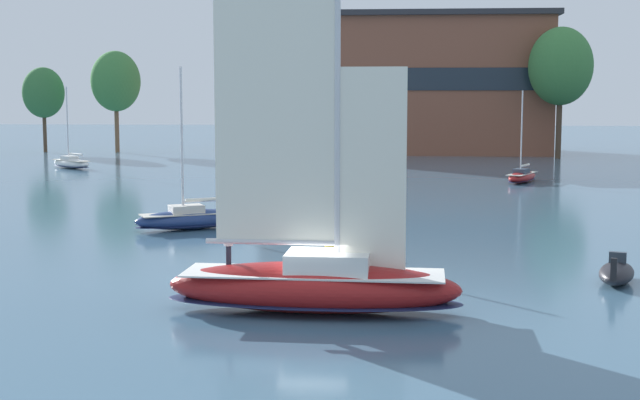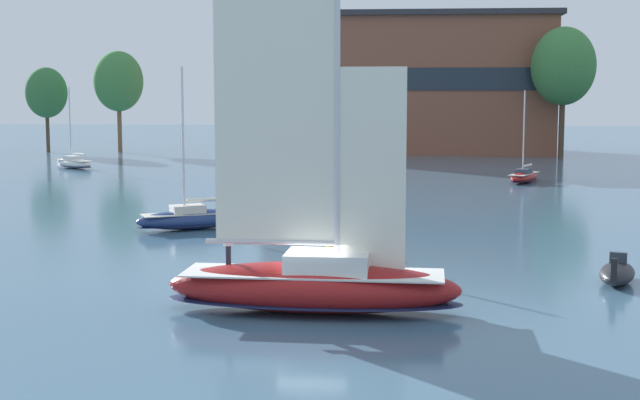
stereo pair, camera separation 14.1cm
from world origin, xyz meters
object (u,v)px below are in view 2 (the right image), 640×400
sailboat_main (314,281)px  tree_shore_left (563,66)px  sailboat_moored_mid_channel (193,218)px  tree_shore_right (118,81)px  sailboat_moored_near_marina (74,163)px  sailboat_moored_far_slip (524,176)px  tree_shore_center (46,93)px  motor_tender (617,273)px  channel_buoy (336,234)px

sailboat_main → tree_shore_left: bearing=73.8°
sailboat_moored_mid_channel → tree_shore_right: bearing=110.6°
tree_shore_left → sailboat_moored_near_marina: (-55.07, -19.64, -10.73)m
tree_shore_left → sailboat_moored_mid_channel: size_ratio=1.70×
tree_shore_right → sailboat_moored_near_marina: size_ratio=1.58×
tree_shore_left → sailboat_moored_near_marina: size_ratio=1.85×
tree_shore_right → tree_shore_left: bearing=-6.7°
sailboat_moored_near_marina → sailboat_moored_far_slip: (46.11, -11.88, -0.03)m
tree_shore_left → tree_shore_center: tree_shore_left is taller
sailboat_moored_far_slip → motor_tender: (-2.35, -43.54, -0.13)m
sailboat_main → channel_buoy: sailboat_main is taller
tree_shore_left → channel_buoy: 72.33m
sailboat_main → motor_tender: 13.66m
tree_shore_left → sailboat_moored_mid_channel: (-32.48, -61.50, -10.68)m
tree_shore_right → sailboat_moored_far_slip: bearing=-37.9°
sailboat_moored_near_marina → sailboat_moored_far_slip: 47.61m
tree_shore_center → sailboat_moored_near_marina: bearing=-63.2°
tree_shore_right → sailboat_moored_mid_channel: 73.61m
tree_shore_right → sailboat_moored_near_marina: tree_shore_right is taller
tree_shore_center → sailboat_moored_mid_channel: 77.11m
sailboat_main → sailboat_moored_far_slip: 51.63m
sailboat_moored_far_slip → sailboat_moored_near_marina: bearing=165.6°
sailboat_moored_mid_channel → sailboat_moored_far_slip: bearing=51.9°
tree_shore_left → tree_shore_right: tree_shore_left is taller
tree_shore_right → sailboat_moored_near_marina: (3.15, -26.51, -9.07)m
tree_shore_center → sailboat_moored_mid_channel: bearing=-62.2°
tree_shore_center → tree_shore_right: tree_shore_right is taller
sailboat_moored_far_slip → sailboat_main: bearing=-106.4°
tree_shore_center → channel_buoy: size_ratio=5.99×
tree_shore_left → tree_shore_center: (-68.21, 6.41, -3.19)m
motor_tender → channel_buoy: 14.45m
tree_shore_center → sailboat_main: bearing=-63.0°
sailboat_moored_far_slip → tree_shore_center: bearing=147.4°
sailboat_moored_near_marina → motor_tender: bearing=-51.7°
sailboat_moored_near_marina → motor_tender: (43.75, -55.42, -0.16)m
tree_shore_center → sailboat_moored_near_marina: size_ratio=1.33×
channel_buoy → sailboat_moored_far_slip: bearing=67.8°
tree_shore_left → sailboat_main: size_ratio=1.08×
motor_tender → channel_buoy: channel_buoy is taller
sailboat_moored_near_marina → sailboat_moored_mid_channel: (22.59, -41.86, 0.05)m
tree_shore_left → tree_shore_center: 68.59m
sailboat_main → sailboat_moored_mid_channel: bearing=114.5°
tree_shore_left → sailboat_moored_far_slip: size_ratio=1.96×
sailboat_main → motor_tender: bearing=26.0°
sailboat_main → motor_tender: (12.26, 5.97, -0.73)m
tree_shore_right → tree_shore_center: bearing=-177.4°
sailboat_moored_mid_channel → channel_buoy: (8.83, -6.03, 0.12)m
sailboat_main → sailboat_moored_near_marina: (-31.49, 61.39, -0.57)m
tree_shore_center → sailboat_moored_far_slip: size_ratio=1.41×
sailboat_moored_mid_channel → sailboat_main: bearing=-65.5°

